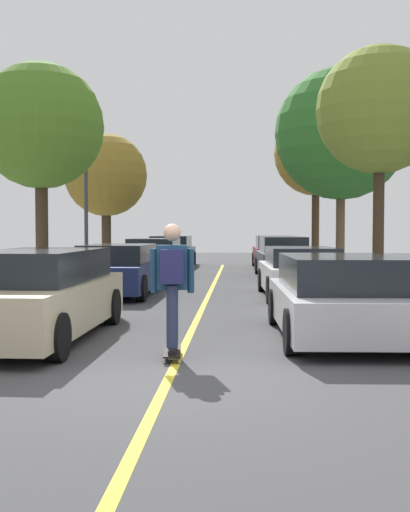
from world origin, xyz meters
name	(u,v)px	position (x,y,z in m)	size (l,w,h in m)	color
ground	(169,378)	(0.00, 0.00, 0.00)	(80.00, 80.00, 0.00)	#424244
center_line	(194,326)	(0.00, 4.00, 0.00)	(0.12, 39.20, 0.01)	gold
parked_car_left_nearest	(37,294)	(-2.35, 2.55, 0.70)	(1.94, 4.73, 1.39)	#BCAD89
parked_car_left_near	(119,270)	(-2.35, 9.31, 0.65)	(1.97, 4.45, 1.32)	navy
parked_car_left_far	(154,257)	(-2.35, 16.28, 0.69)	(2.01, 4.09, 1.38)	#1E5B33
parked_car_left_farthest	(172,251)	(-2.35, 22.33, 0.70)	(2.00, 4.67, 1.42)	#196066
parked_car_right_nearest	(338,297)	(2.35, 2.87, 0.65)	(2.03, 4.29, 1.30)	#B7B7BC
parked_car_right_near	(301,272)	(2.35, 9.02, 0.63)	(2.07, 4.42, 1.26)	white
parked_car_right_far	(283,257)	(2.35, 15.89, 0.71)	(1.92, 4.64, 1.45)	#38383D
parked_car_right_farthest	(274,252)	(2.35, 21.41, 0.71)	(1.94, 4.38, 1.44)	maroon
street_tree_left_nearest	(41,127)	(-4.30, 9.06, 4.34)	(3.23, 3.23, 5.84)	#3D2D1E
street_tree_left_near	(106,176)	(-4.30, 17.07, 3.76)	(3.15, 3.15, 5.22)	#3D2D1E
street_tree_right_nearest	(380,111)	(4.30, 9.12, 4.67)	(3.18, 3.18, 6.15)	#3D2D1E
street_tree_right_near	(341,134)	(4.30, 15.26, 5.01)	(4.57, 4.57, 7.16)	brown
street_tree_right_far	(316,154)	(4.30, 22.63, 5.16)	(3.83, 3.83, 6.97)	#3D2D1E
streetlamp	(86,190)	(-4.10, 13.03, 2.97)	(0.36, 0.24, 4.87)	#38383D
skateboard	(172,352)	(-0.08, 1.15, 0.09)	(0.29, 0.86, 0.10)	black
skateboarder	(172,279)	(-0.08, 1.11, 1.06)	(0.59, 0.71, 1.68)	black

